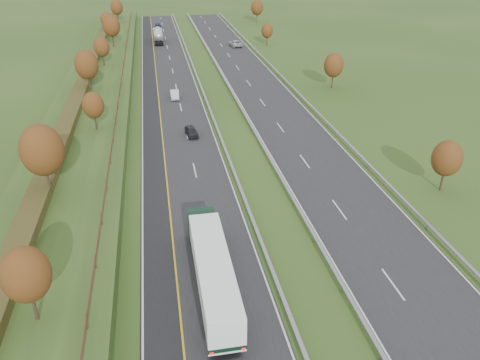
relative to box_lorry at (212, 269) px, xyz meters
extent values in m
plane|color=#2D491A|center=(7.47, 42.17, -2.33)|extent=(400.00, 400.00, 0.00)
cube|color=black|center=(-0.53, 47.17, -2.31)|extent=(10.50, 200.00, 0.04)
cube|color=black|center=(15.97, 47.17, -2.31)|extent=(10.50, 200.00, 0.04)
cube|color=black|center=(-4.28, 47.17, -2.31)|extent=(3.00, 200.00, 0.04)
cube|color=silver|center=(-5.58, 47.17, -2.28)|extent=(0.15, 200.00, 0.01)
cube|color=gold|center=(-2.78, 47.17, -2.28)|extent=(0.15, 200.00, 0.01)
cube|color=silver|center=(4.52, 47.17, -2.28)|extent=(0.15, 200.00, 0.01)
cube|color=silver|center=(10.92, 47.17, -2.28)|extent=(0.15, 200.00, 0.01)
cube|color=silver|center=(21.02, 47.17, -2.28)|extent=(0.15, 200.00, 0.01)
cube|color=silver|center=(0.72, -1.83, -2.28)|extent=(0.15, 4.00, 0.01)
cube|color=silver|center=(14.72, -1.83, -2.28)|extent=(0.15, 4.00, 0.01)
cube|color=silver|center=(0.72, 10.17, -2.28)|extent=(0.15, 4.00, 0.01)
cube|color=silver|center=(14.72, 10.17, -2.28)|extent=(0.15, 4.00, 0.01)
cube|color=silver|center=(0.72, 22.17, -2.28)|extent=(0.15, 4.00, 0.01)
cube|color=silver|center=(14.72, 22.17, -2.28)|extent=(0.15, 4.00, 0.01)
cube|color=silver|center=(0.72, 34.17, -2.28)|extent=(0.15, 4.00, 0.01)
cube|color=silver|center=(14.72, 34.17, -2.28)|extent=(0.15, 4.00, 0.01)
cube|color=silver|center=(0.72, 46.17, -2.28)|extent=(0.15, 4.00, 0.01)
cube|color=silver|center=(14.72, 46.17, -2.28)|extent=(0.15, 4.00, 0.01)
cube|color=silver|center=(0.72, 58.17, -2.28)|extent=(0.15, 4.00, 0.01)
cube|color=silver|center=(14.72, 58.17, -2.28)|extent=(0.15, 4.00, 0.01)
cube|color=silver|center=(0.72, 70.17, -2.28)|extent=(0.15, 4.00, 0.01)
cube|color=silver|center=(14.72, 70.17, -2.28)|extent=(0.15, 4.00, 0.01)
cube|color=silver|center=(0.72, 82.17, -2.28)|extent=(0.15, 4.00, 0.01)
cube|color=silver|center=(14.72, 82.17, -2.28)|extent=(0.15, 4.00, 0.01)
cube|color=silver|center=(0.72, 94.17, -2.28)|extent=(0.15, 4.00, 0.01)
cube|color=silver|center=(14.72, 94.17, -2.28)|extent=(0.15, 4.00, 0.01)
cube|color=silver|center=(0.72, 106.17, -2.28)|extent=(0.15, 4.00, 0.01)
cube|color=silver|center=(14.72, 106.17, -2.28)|extent=(0.15, 4.00, 0.01)
cube|color=silver|center=(0.72, 118.17, -2.28)|extent=(0.15, 4.00, 0.01)
cube|color=silver|center=(14.72, 118.17, -2.28)|extent=(0.15, 4.00, 0.01)
cube|color=silver|center=(0.72, 130.17, -2.28)|extent=(0.15, 4.00, 0.01)
cube|color=silver|center=(14.72, 130.17, -2.28)|extent=(0.15, 4.00, 0.01)
cube|color=silver|center=(0.72, 142.17, -2.28)|extent=(0.15, 4.00, 0.01)
cube|color=silver|center=(14.72, 142.17, -2.28)|extent=(0.15, 4.00, 0.01)
cube|color=#2D491A|center=(-13.53, 47.17, -1.33)|extent=(12.00, 200.00, 2.00)
cube|color=#383A18|center=(-15.53, 47.17, 0.22)|extent=(2.20, 180.00, 1.10)
cube|color=#422B19|center=(-9.03, 47.17, 0.22)|extent=(0.08, 184.00, 0.10)
cube|color=#422B19|center=(-9.03, 47.17, 0.62)|extent=(0.08, 184.00, 0.10)
cube|color=#422B19|center=(-9.03, -4.33, 0.27)|extent=(0.12, 0.12, 1.20)
cube|color=#422B19|center=(-9.03, 2.17, 0.27)|extent=(0.12, 0.12, 1.20)
cube|color=#422B19|center=(-9.03, 8.67, 0.27)|extent=(0.12, 0.12, 1.20)
cube|color=#422B19|center=(-9.03, 15.17, 0.27)|extent=(0.12, 0.12, 1.20)
cube|color=#422B19|center=(-9.03, 21.67, 0.27)|extent=(0.12, 0.12, 1.20)
cube|color=#422B19|center=(-9.03, 28.17, 0.27)|extent=(0.12, 0.12, 1.20)
cube|color=#422B19|center=(-9.03, 34.67, 0.27)|extent=(0.12, 0.12, 1.20)
cube|color=#422B19|center=(-9.03, 41.17, 0.27)|extent=(0.12, 0.12, 1.20)
cube|color=#422B19|center=(-9.03, 47.67, 0.27)|extent=(0.12, 0.12, 1.20)
cube|color=#422B19|center=(-9.03, 54.17, 0.27)|extent=(0.12, 0.12, 1.20)
cube|color=#422B19|center=(-9.03, 60.67, 0.27)|extent=(0.12, 0.12, 1.20)
cube|color=#422B19|center=(-9.03, 67.17, 0.27)|extent=(0.12, 0.12, 1.20)
cube|color=#422B19|center=(-9.03, 73.67, 0.27)|extent=(0.12, 0.12, 1.20)
cube|color=#422B19|center=(-9.03, 80.17, 0.27)|extent=(0.12, 0.12, 1.20)
cube|color=#422B19|center=(-9.03, 86.67, 0.27)|extent=(0.12, 0.12, 1.20)
cube|color=#422B19|center=(-9.03, 93.17, 0.27)|extent=(0.12, 0.12, 1.20)
cube|color=#422B19|center=(-9.03, 99.67, 0.27)|extent=(0.12, 0.12, 1.20)
cube|color=#422B19|center=(-9.03, 106.17, 0.27)|extent=(0.12, 0.12, 1.20)
cube|color=#422B19|center=(-9.03, 112.67, 0.27)|extent=(0.12, 0.12, 1.20)
cube|color=#422B19|center=(-9.03, 119.17, 0.27)|extent=(0.12, 0.12, 1.20)
cube|color=#422B19|center=(-9.03, 125.67, 0.27)|extent=(0.12, 0.12, 1.20)
cube|color=#422B19|center=(-9.03, 132.17, 0.27)|extent=(0.12, 0.12, 1.20)
cube|color=#422B19|center=(-9.03, 138.67, 0.27)|extent=(0.12, 0.12, 1.20)
cube|color=gray|center=(5.17, 47.17, -1.71)|extent=(0.32, 200.00, 0.18)
cube|color=gray|center=(5.17, -1.83, -2.05)|extent=(0.10, 0.14, 0.56)
cube|color=gray|center=(5.17, 5.17, -2.05)|extent=(0.10, 0.14, 0.56)
cube|color=gray|center=(5.17, 12.17, -2.05)|extent=(0.10, 0.14, 0.56)
cube|color=gray|center=(5.17, 19.17, -2.05)|extent=(0.10, 0.14, 0.56)
cube|color=gray|center=(5.17, 26.17, -2.05)|extent=(0.10, 0.14, 0.56)
cube|color=gray|center=(5.17, 33.17, -2.05)|extent=(0.10, 0.14, 0.56)
cube|color=gray|center=(5.17, 40.17, -2.05)|extent=(0.10, 0.14, 0.56)
cube|color=gray|center=(5.17, 47.17, -2.05)|extent=(0.10, 0.14, 0.56)
cube|color=gray|center=(5.17, 54.17, -2.05)|extent=(0.10, 0.14, 0.56)
cube|color=gray|center=(5.17, 61.17, -2.05)|extent=(0.10, 0.14, 0.56)
cube|color=gray|center=(5.17, 68.17, -2.05)|extent=(0.10, 0.14, 0.56)
cube|color=gray|center=(5.17, 75.17, -2.05)|extent=(0.10, 0.14, 0.56)
cube|color=gray|center=(5.17, 82.17, -2.05)|extent=(0.10, 0.14, 0.56)
cube|color=gray|center=(5.17, 89.17, -2.05)|extent=(0.10, 0.14, 0.56)
cube|color=gray|center=(5.17, 96.17, -2.05)|extent=(0.10, 0.14, 0.56)
cube|color=gray|center=(5.17, 103.17, -2.05)|extent=(0.10, 0.14, 0.56)
cube|color=gray|center=(5.17, 110.17, -2.05)|extent=(0.10, 0.14, 0.56)
cube|color=gray|center=(5.17, 117.17, -2.05)|extent=(0.10, 0.14, 0.56)
cube|color=gray|center=(5.17, 124.17, -2.05)|extent=(0.10, 0.14, 0.56)
cube|color=gray|center=(5.17, 131.17, -2.05)|extent=(0.10, 0.14, 0.56)
cube|color=gray|center=(5.17, 138.17, -2.05)|extent=(0.10, 0.14, 0.56)
cube|color=gray|center=(5.17, 145.17, -2.05)|extent=(0.10, 0.14, 0.56)
cube|color=gray|center=(10.27, 47.17, -1.71)|extent=(0.32, 200.00, 0.18)
cube|color=gray|center=(10.27, -8.83, -2.05)|extent=(0.10, 0.14, 0.56)
cube|color=gray|center=(10.27, -1.83, -2.05)|extent=(0.10, 0.14, 0.56)
cube|color=gray|center=(10.27, 5.17, -2.05)|extent=(0.10, 0.14, 0.56)
cube|color=gray|center=(10.27, 12.17, -2.05)|extent=(0.10, 0.14, 0.56)
cube|color=gray|center=(10.27, 19.17, -2.05)|extent=(0.10, 0.14, 0.56)
cube|color=gray|center=(10.27, 26.17, -2.05)|extent=(0.10, 0.14, 0.56)
cube|color=gray|center=(10.27, 33.17, -2.05)|extent=(0.10, 0.14, 0.56)
cube|color=gray|center=(10.27, 40.17, -2.05)|extent=(0.10, 0.14, 0.56)
cube|color=gray|center=(10.27, 47.17, -2.05)|extent=(0.10, 0.14, 0.56)
cube|color=gray|center=(10.27, 54.17, -2.05)|extent=(0.10, 0.14, 0.56)
cube|color=gray|center=(10.27, 61.17, -2.05)|extent=(0.10, 0.14, 0.56)
cube|color=gray|center=(10.27, 68.17, -2.05)|extent=(0.10, 0.14, 0.56)
cube|color=gray|center=(10.27, 75.17, -2.05)|extent=(0.10, 0.14, 0.56)
cube|color=gray|center=(10.27, 82.17, -2.05)|extent=(0.10, 0.14, 0.56)
cube|color=gray|center=(10.27, 89.17, -2.05)|extent=(0.10, 0.14, 0.56)
cube|color=gray|center=(10.27, 96.17, -2.05)|extent=(0.10, 0.14, 0.56)
cube|color=gray|center=(10.27, 103.17, -2.05)|extent=(0.10, 0.14, 0.56)
cube|color=gray|center=(10.27, 110.17, -2.05)|extent=(0.10, 0.14, 0.56)
cube|color=gray|center=(10.27, 117.17, -2.05)|extent=(0.10, 0.14, 0.56)
cube|color=gray|center=(10.27, 124.17, -2.05)|extent=(0.10, 0.14, 0.56)
cube|color=gray|center=(10.27, 131.17, -2.05)|extent=(0.10, 0.14, 0.56)
cube|color=gray|center=(10.27, 138.17, -2.05)|extent=(0.10, 0.14, 0.56)
cube|color=gray|center=(10.27, 145.17, -2.05)|extent=(0.10, 0.14, 0.56)
cube|color=gray|center=(21.77, 47.17, -1.71)|extent=(0.32, 200.00, 0.18)
cube|color=gray|center=(21.77, 5.17, -2.05)|extent=(0.10, 0.14, 0.56)
cube|color=gray|center=(21.77, 19.17, -2.05)|extent=(0.10, 0.14, 0.56)
cube|color=gray|center=(21.77, 33.17, -2.05)|extent=(0.10, 0.14, 0.56)
cube|color=gray|center=(21.77, 47.17, -2.05)|extent=(0.10, 0.14, 0.56)
cube|color=gray|center=(21.77, 61.17, -2.05)|extent=(0.10, 0.14, 0.56)
cube|color=gray|center=(21.77, 75.17, -2.05)|extent=(0.10, 0.14, 0.56)
cube|color=gray|center=(21.77, 89.17, -2.05)|extent=(0.10, 0.14, 0.56)
cube|color=gray|center=(21.77, 103.17, -2.05)|extent=(0.10, 0.14, 0.56)
cube|color=gray|center=(21.77, 117.17, -2.05)|extent=(0.10, 0.14, 0.56)
cube|color=gray|center=(21.77, 131.17, -2.05)|extent=(0.10, 0.14, 0.56)
cube|color=gray|center=(21.77, 145.17, -2.05)|extent=(0.10, 0.14, 0.56)
cylinder|color=#2D2116|center=(-12.53, -2.83, 0.88)|extent=(0.24, 0.24, 2.43)
ellipsoid|color=#4F2A11|center=(-12.53, -2.83, 3.56)|extent=(3.24, 3.24, 4.05)
cylinder|color=#2D2116|center=(-14.53, 15.17, 1.24)|extent=(0.24, 0.24, 3.15)
ellipsoid|color=#4F2A11|center=(-14.53, 15.17, 4.71)|extent=(4.20, 4.20, 5.25)
cylinder|color=#2D2116|center=(-11.53, 33.17, 0.75)|extent=(0.24, 0.24, 2.16)
ellipsoid|color=#4F2A11|center=(-11.53, 33.17, 3.13)|extent=(2.88, 2.88, 3.60)
cylinder|color=#2D2116|center=(-14.03, 51.17, 1.11)|extent=(0.24, 0.24, 2.88)
ellipsoid|color=#4F2A11|center=(-14.03, 51.17, 4.28)|extent=(3.84, 3.84, 4.80)
cylinder|color=#2D2116|center=(-13.03, 69.17, 0.84)|extent=(0.24, 0.24, 2.34)
ellipsoid|color=#4F2A11|center=(-13.03, 69.17, 3.41)|extent=(3.12, 3.12, 3.90)
cylinder|color=#2D2116|center=(-12.03, 87.17, 1.20)|extent=(0.24, 0.24, 3.06)
ellipsoid|color=#4F2A11|center=(-12.03, 87.17, 4.57)|extent=(4.08, 4.08, 5.10)
cylinder|color=#2D2116|center=(-14.53, 105.17, 0.79)|extent=(0.24, 0.24, 2.25)
ellipsoid|color=#4F2A11|center=(-14.53, 105.17, 3.27)|extent=(3.00, 3.00, 3.75)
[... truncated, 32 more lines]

